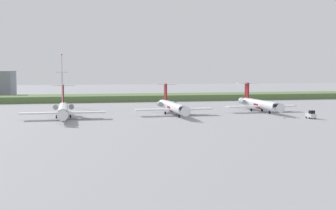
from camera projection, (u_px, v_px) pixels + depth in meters
ground_plane at (153, 108)px, 161.27m from camera, size 500.00×500.00×0.00m
grass_berm at (136, 97)px, 200.71m from camera, size 320.00×20.00×2.57m
regional_jet_nearest at (63, 110)px, 126.35m from camera, size 22.81×31.00×9.00m
regional_jet_second at (173, 106)px, 137.16m from camera, size 22.81×31.00×9.00m
regional_jet_third at (259, 104)px, 147.76m from camera, size 22.81×31.00×9.00m
antenna_mast at (62, 85)px, 166.79m from camera, size 4.40×0.50×19.06m
baggage_tug at (311, 115)px, 127.16m from camera, size 1.72×3.20×2.30m
safety_cone_front_marker at (284, 118)px, 126.74m from camera, size 0.44×0.44×0.55m
safety_cone_mid_marker at (294, 118)px, 127.34m from camera, size 0.44×0.44×0.55m
safety_cone_rear_marker at (309, 117)px, 128.04m from camera, size 0.44×0.44×0.55m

